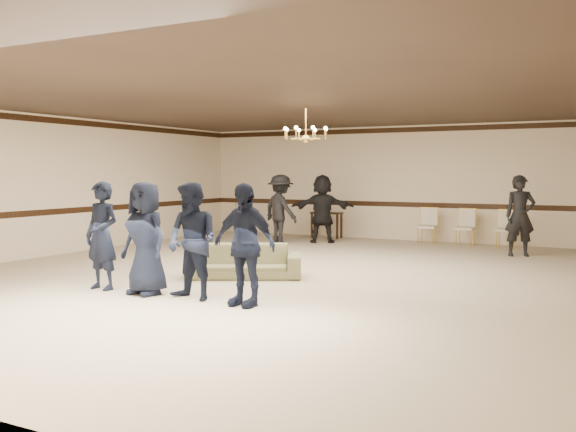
# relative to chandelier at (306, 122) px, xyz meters

# --- Properties ---
(room) EXTENTS (12.01, 14.01, 3.21)m
(room) POSITION_rel_chandelier_xyz_m (0.00, -1.00, -1.28)
(room) COLOR tan
(room) RESTS_ON ground
(chair_rail) EXTENTS (12.00, 0.02, 0.14)m
(chair_rail) POSITION_rel_chandelier_xyz_m (0.00, 5.99, -1.88)
(chair_rail) COLOR black
(chair_rail) RESTS_ON wall_back
(crown_molding) EXTENTS (12.00, 0.02, 0.14)m
(crown_molding) POSITION_rel_chandelier_xyz_m (0.00, 5.99, 0.21)
(crown_molding) COLOR black
(crown_molding) RESTS_ON wall_back
(chandelier) EXTENTS (0.94, 0.94, 0.89)m
(chandelier) POSITION_rel_chandelier_xyz_m (0.00, 0.00, 0.00)
(chandelier) COLOR gold
(chandelier) RESTS_ON ceiling
(boy_a) EXTENTS (0.66, 0.46, 1.76)m
(boy_a) POSITION_rel_chandelier_xyz_m (-1.94, -3.55, -2.00)
(boy_a) COLOR black
(boy_a) RESTS_ON floor
(boy_b) EXTENTS (0.93, 0.68, 1.76)m
(boy_b) POSITION_rel_chandelier_xyz_m (-1.04, -3.55, -2.00)
(boy_b) COLOR black
(boy_b) RESTS_ON floor
(boy_c) EXTENTS (0.94, 0.78, 1.76)m
(boy_c) POSITION_rel_chandelier_xyz_m (-0.14, -3.55, -2.00)
(boy_c) COLOR black
(boy_c) RESTS_ON floor
(boy_d) EXTENTS (1.06, 0.52, 1.76)m
(boy_d) POSITION_rel_chandelier_xyz_m (0.76, -3.55, -2.00)
(boy_d) COLOR black
(boy_d) RESTS_ON floor
(settee) EXTENTS (2.20, 1.66, 0.60)m
(settee) POSITION_rel_chandelier_xyz_m (-0.52, -1.49, -2.57)
(settee) COLOR #7D7D53
(settee) RESTS_ON floor
(adult_left) EXTENTS (1.36, 1.11, 1.84)m
(adult_left) POSITION_rel_chandelier_xyz_m (-2.50, 3.60, -1.95)
(adult_left) COLOR black
(adult_left) RESTS_ON floor
(adult_mid) EXTENTS (1.78, 1.20, 1.84)m
(adult_mid) POSITION_rel_chandelier_xyz_m (-1.60, 4.30, -1.95)
(adult_mid) COLOR black
(adult_mid) RESTS_ON floor
(adult_right) EXTENTS (0.79, 0.67, 1.84)m
(adult_right) POSITION_rel_chandelier_xyz_m (3.50, 3.90, -1.95)
(adult_right) COLOR black
(adult_right) RESTS_ON floor
(banquet_chair_left) EXTENTS (0.48, 0.48, 0.95)m
(banquet_chair_left) POSITION_rel_chandelier_xyz_m (1.00, 5.27, -2.40)
(banquet_chair_left) COLOR beige
(banquet_chair_left) RESTS_ON floor
(banquet_chair_mid) EXTENTS (0.50, 0.50, 0.95)m
(banquet_chair_mid) POSITION_rel_chandelier_xyz_m (2.00, 5.27, -2.40)
(banquet_chair_mid) COLOR beige
(banquet_chair_mid) RESTS_ON floor
(banquet_chair_right) EXTENTS (0.50, 0.50, 0.95)m
(banquet_chair_right) POSITION_rel_chandelier_xyz_m (3.00, 5.27, -2.40)
(banquet_chair_right) COLOR beige
(banquet_chair_right) RESTS_ON floor
(console_table) EXTENTS (0.92, 0.42, 0.76)m
(console_table) POSITION_rel_chandelier_xyz_m (-2.00, 5.47, -2.50)
(console_table) COLOR black
(console_table) RESTS_ON floor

